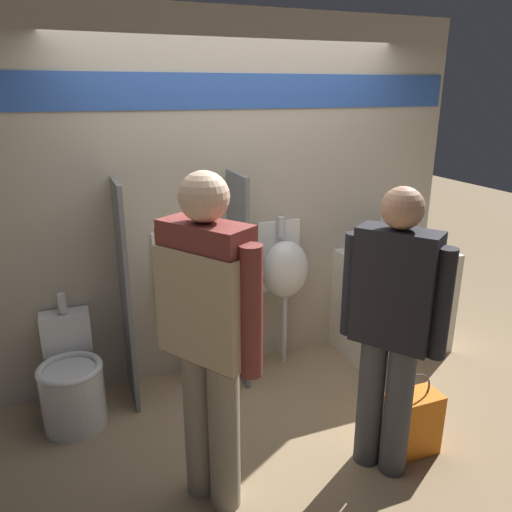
# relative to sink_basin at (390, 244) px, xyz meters

# --- Properties ---
(ground_plane) EXTENTS (16.00, 16.00, 0.00)m
(ground_plane) POSITION_rel_sink_basin_xyz_m (-1.26, -0.35, -0.95)
(ground_plane) COLOR #997F5B
(display_wall) EXTENTS (3.63, 0.07, 2.70)m
(display_wall) POSITION_rel_sink_basin_xyz_m (-1.26, 0.24, 0.42)
(display_wall) COLOR #B2A893
(display_wall) RESTS_ON ground_plane
(sink_counter) EXTENTS (0.91, 0.54, 0.88)m
(sink_counter) POSITION_rel_sink_basin_xyz_m (0.05, -0.05, -0.51)
(sink_counter) COLOR silver
(sink_counter) RESTS_ON ground_plane
(sink_basin) EXTENTS (0.36, 0.36, 0.27)m
(sink_basin) POSITION_rel_sink_basin_xyz_m (0.00, 0.00, 0.00)
(sink_basin) COLOR silver
(sink_basin) RESTS_ON sink_counter
(cell_phone) EXTENTS (0.07, 0.14, 0.01)m
(cell_phone) POSITION_rel_sink_basin_xyz_m (-0.22, -0.16, -0.06)
(cell_phone) COLOR black
(cell_phone) RESTS_ON sink_counter
(divider_near_counter) EXTENTS (0.03, 0.42, 1.61)m
(divider_near_counter) POSITION_rel_sink_basin_xyz_m (-2.15, 0.01, -0.14)
(divider_near_counter) COLOR slate
(divider_near_counter) RESTS_ON ground_plane
(divider_mid) EXTENTS (0.03, 0.42, 1.61)m
(divider_mid) POSITION_rel_sink_basin_xyz_m (-1.33, 0.01, -0.14)
(divider_mid) COLOR slate
(divider_mid) RESTS_ON ground_plane
(urinal_near_counter) EXTENTS (0.38, 0.28, 1.22)m
(urinal_near_counter) POSITION_rel_sink_basin_xyz_m (-1.74, 0.08, -0.13)
(urinal_near_counter) COLOR silver
(urinal_near_counter) RESTS_ON ground_plane
(urinal_far) EXTENTS (0.38, 0.28, 1.22)m
(urinal_far) POSITION_rel_sink_basin_xyz_m (-0.92, 0.08, -0.13)
(urinal_far) COLOR silver
(urinal_far) RESTS_ON ground_plane
(toilet) EXTENTS (0.42, 0.59, 0.85)m
(toilet) POSITION_rel_sink_basin_xyz_m (-2.57, -0.12, -0.66)
(toilet) COLOR silver
(toilet) RESTS_ON ground_plane
(person_in_vest) EXTENTS (0.45, 0.55, 1.82)m
(person_in_vest) POSITION_rel_sink_basin_xyz_m (-1.88, -1.11, 0.11)
(person_in_vest) COLOR gray
(person_in_vest) RESTS_ON ground_plane
(person_with_lanyard) EXTENTS (0.40, 0.50, 1.70)m
(person_with_lanyard) POSITION_rel_sink_basin_xyz_m (-0.88, -1.24, -0.01)
(person_with_lanyard) COLOR #3D3D42
(person_with_lanyard) RESTS_ON ground_plane
(shopping_bag) EXTENTS (0.34, 0.19, 0.55)m
(shopping_bag) POSITION_rel_sink_basin_xyz_m (-0.63, -1.21, -0.74)
(shopping_bag) COLOR orange
(shopping_bag) RESTS_ON ground_plane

